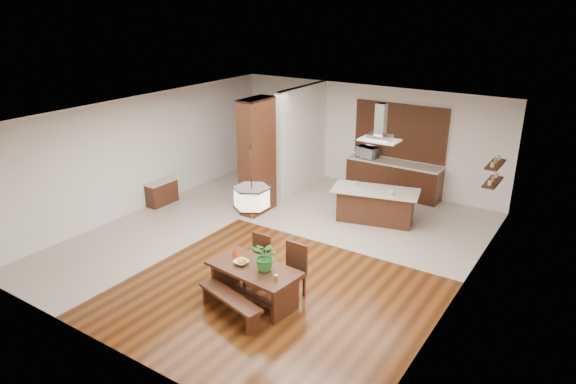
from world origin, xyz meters
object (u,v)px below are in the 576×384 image
Objects in this scene: island_cup at (391,192)px; pendant_lantern at (251,184)px; dining_table at (254,276)px; foliage_plant at (266,256)px; hallway_console at (162,193)px; dining_chair_right at (290,273)px; range_hood at (381,122)px; dining_bench at (230,306)px; dining_chair_left at (256,260)px; fruit_bowl at (241,262)px; kitchen_island at (375,205)px; microwave at (367,152)px.

pendant_lantern is at bearing -99.91° from island_cup.
dining_table is 3.18× the size of foliage_plant.
hallway_console is at bearing 154.92° from foliage_plant.
dining_chair_right reaches higher than island_cup.
dining_chair_right is 1.13× the size of range_hood.
dining_chair_right is 0.66m from foliage_plant.
dining_chair_right is at bearing 63.45° from dining_bench.
fruit_bowl is at bearing -80.02° from dining_chair_left.
range_hood is (0.38, 5.04, 2.27)m from dining_bench.
fruit_bowl reaches higher than hallway_console.
foliage_plant reaches higher than dining_chair_right.
dining_chair_left is at bearing -113.67° from kitchen_island.
range_hood reaches higher than kitchen_island.
foliage_plant is at bearing 63.90° from dining_bench.
foliage_plant reaches higher than island_cup.
hallway_console is at bearing -172.34° from kitchen_island.
kitchen_island is 2.03m from range_hood.
dining_chair_left is 1.66× the size of microwave.
island_cup is (5.60, 1.90, 0.58)m from hallway_console.
hallway_console is 1.61× the size of foliage_plant.
pendant_lantern reaches higher than kitchen_island.
dining_bench is 2.13m from pendant_lantern.
microwave is at bearing 44.73° from hallway_console.
foliage_plant is (0.31, 0.63, 0.77)m from dining_bench.
hallway_console is 4.86m from dining_chair_left.
fruit_bowl is (4.60, -2.44, 0.41)m from hallway_console.
pendant_lantern is 4.46m from range_hood.
dining_chair_right is 7.49× the size of island_cup.
foliage_plant is 0.25× the size of kitchen_island.
dining_bench is 1.09× the size of pendant_lantern.
range_hood is 6.63× the size of island_cup.
microwave reaches higher than kitchen_island.
dining_chair_right is 1.86× the size of foliage_plant.
dining_chair_right reaches higher than dining_table.
dining_bench is 1.58× the size of range_hood.
foliage_plant is at bearing 7.60° from pendant_lantern.
hallway_console is 0.98× the size of range_hood.
foliage_plant is (-0.22, -0.43, 0.46)m from dining_chair_right.
hallway_console is 0.67× the size of pendant_lantern.
kitchen_island is at bearing 163.60° from island_cup.
microwave reaches higher than dining_table.
fruit_bowl is 1.88× the size of island_cup.
kitchen_island is (0.68, 3.90, -0.04)m from dining_chair_left.
dining_bench is at bearing -108.11° from kitchen_island.
fruit_bowl reaches higher than dining_table.
microwave is (4.01, 3.97, 0.79)m from hallway_console.
fruit_bowl is (0.11, -0.57, 0.25)m from dining_chair_left.
hallway_console is at bearing 153.51° from dining_table.
range_hood is at bearing 163.18° from island_cup.
dining_chair_right is 0.46× the size of kitchen_island.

